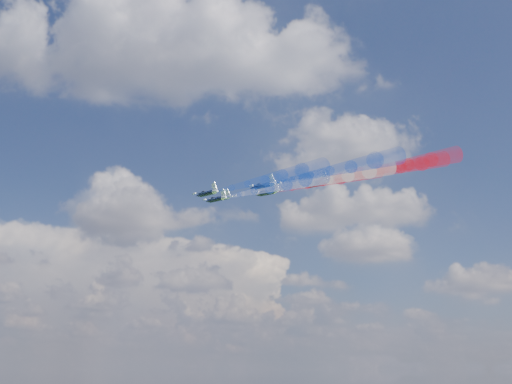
# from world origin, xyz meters

# --- Properties ---
(jet_lead) EXTENTS (14.45, 15.00, 6.36)m
(jet_lead) POSITION_xyz_m (-15.64, 6.92, 135.24)
(jet_lead) COLOR black
(trail_lead) EXTENTS (27.15, 36.42, 8.89)m
(trail_lead) POSITION_xyz_m (-0.97, -13.97, 132.57)
(trail_lead) COLOR white
(jet_inner_left) EXTENTS (14.45, 15.00, 6.36)m
(jet_inner_left) POSITION_xyz_m (-16.07, -7.52, 131.14)
(jet_inner_left) COLOR black
(trail_inner_left) EXTENTS (27.15, 36.42, 8.89)m
(trail_inner_left) POSITION_xyz_m (-1.40, -28.42, 128.48)
(trail_inner_left) COLOR blue
(jet_inner_right) EXTENTS (14.45, 15.00, 6.36)m
(jet_inner_right) POSITION_xyz_m (-1.72, 3.42, 135.94)
(jet_inner_right) COLOR black
(trail_inner_right) EXTENTS (27.15, 36.42, 8.89)m
(trail_inner_right) POSITION_xyz_m (12.95, -17.48, 133.28)
(trail_inner_right) COLOR red
(jet_outer_left) EXTENTS (14.45, 15.00, 6.36)m
(jet_outer_left) POSITION_xyz_m (-17.50, -20.96, 129.17)
(jet_outer_left) COLOR black
(trail_outer_left) EXTENTS (27.15, 36.42, 8.89)m
(trail_outer_left) POSITION_xyz_m (-2.84, -41.85, 126.51)
(trail_outer_left) COLOR blue
(jet_center_third) EXTENTS (14.45, 15.00, 6.36)m
(jet_center_third) POSITION_xyz_m (-1.61, -9.22, 132.78)
(jet_center_third) COLOR black
(trail_center_third) EXTENTS (27.15, 36.42, 8.89)m
(trail_center_third) POSITION_xyz_m (13.05, -30.12, 130.11)
(trail_center_third) COLOR white
(jet_outer_right) EXTENTS (14.45, 15.00, 6.36)m
(jet_outer_right) POSITION_xyz_m (12.48, -2.51, 136.84)
(jet_outer_right) COLOR black
(trail_outer_right) EXTENTS (27.15, 36.42, 8.89)m
(trail_outer_right) POSITION_xyz_m (27.14, -23.40, 134.17)
(trail_outer_right) COLOR red
(jet_rear_left) EXTENTS (14.45, 15.00, 6.36)m
(jet_rear_left) POSITION_xyz_m (-2.96, -24.49, 130.20)
(jet_rear_left) COLOR black
(trail_rear_left) EXTENTS (27.15, 36.42, 8.89)m
(trail_rear_left) POSITION_xyz_m (11.70, -45.38, 127.54)
(trail_rear_left) COLOR blue
(jet_rear_right) EXTENTS (14.45, 15.00, 6.36)m
(jet_rear_right) POSITION_xyz_m (11.16, -15.68, 133.45)
(jet_rear_right) COLOR black
(trail_rear_right) EXTENTS (27.15, 36.42, 8.89)m
(trail_rear_right) POSITION_xyz_m (25.82, -36.57, 130.79)
(trail_rear_right) COLOR red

